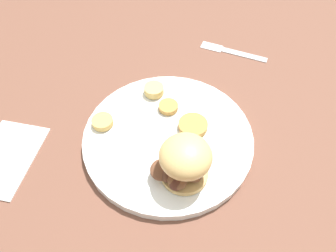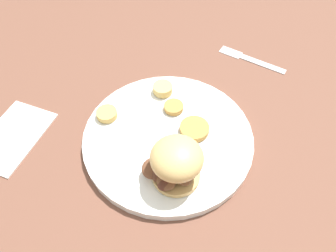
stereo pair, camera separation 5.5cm
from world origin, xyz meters
TOP-DOWN VIEW (x-y plane):
  - ground_plane at (0.00, 0.00)m, footprint 4.00×4.00m
  - dinner_plate at (0.00, 0.00)m, footprint 0.30×0.30m
  - sandwich at (-0.01, 0.08)m, footprint 0.10×0.08m
  - potato_round_0 at (-0.05, -0.01)m, footprint 0.05×0.05m
  - potato_round_1 at (0.11, -0.04)m, footprint 0.04×0.04m
  - potato_round_2 at (-0.01, -0.06)m, footprint 0.04×0.04m
  - potato_round_3 at (0.01, -0.10)m, footprint 0.04×0.04m
  - fork at (-0.18, -0.22)m, footprint 0.14×0.09m
  - napkin at (0.28, -0.00)m, footprint 0.14×0.17m

SIDE VIEW (x-z plane):
  - ground_plane at x=0.00m, z-range 0.00..0.00m
  - fork at x=-0.18m, z-range 0.00..0.00m
  - napkin at x=0.28m, z-range 0.00..0.01m
  - dinner_plate at x=0.00m, z-range 0.00..0.02m
  - potato_round_2 at x=-0.01m, z-range 0.02..0.03m
  - potato_round_0 at x=-0.05m, z-range 0.02..0.03m
  - potato_round_1 at x=0.11m, z-range 0.02..0.03m
  - potato_round_3 at x=0.01m, z-range 0.02..0.03m
  - sandwich at x=-0.01m, z-range 0.02..0.10m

